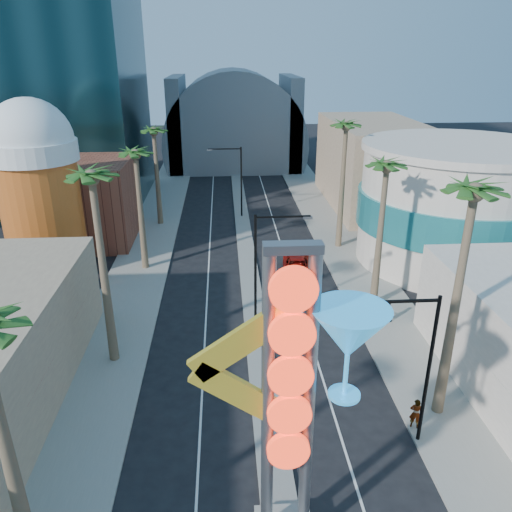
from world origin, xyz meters
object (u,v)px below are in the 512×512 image
(red_pickup, at_px, (297,267))
(pedestrian_b, at_px, (388,311))
(pedestrian_a, at_px, (416,413))
(neon_sign, at_px, (313,389))

(red_pickup, distance_m, pedestrian_b, 9.94)
(pedestrian_a, relative_size, pedestrian_b, 1.10)
(neon_sign, bearing_deg, pedestrian_a, 42.14)
(pedestrian_b, bearing_deg, pedestrian_a, 99.64)
(neon_sign, distance_m, pedestrian_b, 19.56)
(neon_sign, distance_m, red_pickup, 26.01)
(pedestrian_b, bearing_deg, red_pickup, -38.70)
(red_pickup, xyz_separation_m, pedestrian_a, (3.25, -19.08, 0.28))
(neon_sign, height_order, red_pickup, neon_sign)
(red_pickup, bearing_deg, neon_sign, -90.53)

